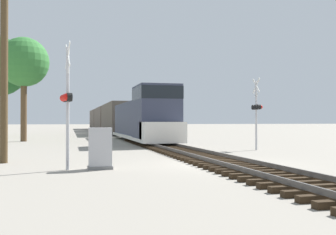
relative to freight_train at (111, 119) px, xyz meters
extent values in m
plane|color=gray|center=(0.00, -43.68, -2.05)|extent=(400.00, 400.00, 0.00)
cube|color=black|center=(0.00, -50.58, -1.97)|extent=(2.60, 0.22, 0.16)
cube|color=black|center=(0.00, -49.98, -1.97)|extent=(2.60, 0.22, 0.16)
cube|color=black|center=(0.00, -49.38, -1.97)|extent=(2.60, 0.22, 0.16)
cube|color=black|center=(0.00, -48.78, -1.97)|extent=(2.60, 0.22, 0.16)
cube|color=black|center=(0.00, -48.18, -1.97)|extent=(2.60, 0.22, 0.16)
cube|color=black|center=(0.00, -47.58, -1.97)|extent=(2.60, 0.22, 0.16)
cube|color=black|center=(0.00, -46.98, -1.97)|extent=(2.60, 0.22, 0.16)
cube|color=black|center=(0.00, -46.38, -1.97)|extent=(2.60, 0.22, 0.16)
cube|color=black|center=(0.00, -45.78, -1.97)|extent=(2.60, 0.22, 0.16)
cube|color=black|center=(0.00, -45.18, -1.97)|extent=(2.60, 0.22, 0.16)
cube|color=black|center=(0.00, -44.58, -1.97)|extent=(2.60, 0.22, 0.16)
cube|color=black|center=(0.00, -43.98, -1.97)|extent=(2.60, 0.22, 0.16)
cube|color=black|center=(0.00, -43.38, -1.97)|extent=(2.60, 0.22, 0.16)
cube|color=black|center=(0.00, -42.78, -1.97)|extent=(2.60, 0.22, 0.16)
cube|color=black|center=(0.00, -42.18, -1.97)|extent=(2.60, 0.22, 0.16)
cube|color=black|center=(0.00, -41.58, -1.97)|extent=(2.60, 0.22, 0.16)
cube|color=black|center=(0.00, -40.98, -1.97)|extent=(2.60, 0.22, 0.16)
cube|color=black|center=(0.00, -40.38, -1.97)|extent=(2.60, 0.22, 0.16)
cube|color=black|center=(0.00, -39.78, -1.97)|extent=(2.60, 0.22, 0.16)
cube|color=black|center=(0.00, -39.18, -1.97)|extent=(2.60, 0.22, 0.16)
cube|color=black|center=(0.00, -38.58, -1.97)|extent=(2.60, 0.22, 0.16)
cube|color=black|center=(0.00, -37.98, -1.97)|extent=(2.60, 0.22, 0.16)
cube|color=black|center=(0.00, -37.38, -1.97)|extent=(2.60, 0.22, 0.16)
cube|color=black|center=(0.00, -36.78, -1.97)|extent=(2.60, 0.22, 0.16)
cube|color=black|center=(0.00, -36.18, -1.97)|extent=(2.60, 0.22, 0.16)
cube|color=black|center=(0.00, -35.58, -1.97)|extent=(2.60, 0.22, 0.16)
cube|color=black|center=(0.00, -34.98, -1.97)|extent=(2.60, 0.22, 0.16)
cube|color=black|center=(0.00, -34.38, -1.97)|extent=(2.60, 0.22, 0.16)
cube|color=black|center=(0.00, -33.78, -1.97)|extent=(2.60, 0.22, 0.16)
cube|color=black|center=(0.00, -33.18, -1.97)|extent=(2.60, 0.22, 0.16)
cube|color=black|center=(0.00, -32.58, -1.97)|extent=(2.60, 0.22, 0.16)
cube|color=black|center=(0.00, -31.98, -1.97)|extent=(2.60, 0.22, 0.16)
cube|color=black|center=(0.00, -31.38, -1.97)|extent=(2.60, 0.22, 0.16)
cube|color=black|center=(0.00, -30.78, -1.97)|extent=(2.60, 0.22, 0.16)
cube|color=black|center=(0.00, -30.18, -1.97)|extent=(2.60, 0.22, 0.16)
cube|color=black|center=(0.00, -29.58, -1.97)|extent=(2.60, 0.22, 0.16)
cube|color=black|center=(0.00, -28.98, -1.97)|extent=(2.60, 0.22, 0.16)
cube|color=black|center=(0.00, -28.38, -1.97)|extent=(2.60, 0.22, 0.16)
cube|color=black|center=(0.00, -27.78, -1.97)|extent=(2.60, 0.22, 0.16)
cube|color=black|center=(0.00, -27.18, -1.97)|extent=(2.60, 0.22, 0.16)
cube|color=black|center=(0.00, -26.58, -1.97)|extent=(2.60, 0.22, 0.16)
cube|color=black|center=(0.00, -25.98, -1.97)|extent=(2.60, 0.22, 0.16)
cube|color=black|center=(0.00, -25.38, -1.97)|extent=(2.60, 0.22, 0.16)
cube|color=black|center=(0.00, -24.78, -1.97)|extent=(2.60, 0.22, 0.16)
cube|color=black|center=(0.00, -24.18, -1.97)|extent=(2.60, 0.22, 0.16)
cube|color=#56514C|center=(-0.72, -43.68, -1.81)|extent=(0.07, 160.00, 0.15)
cube|color=#56514C|center=(0.72, -43.68, -1.81)|extent=(0.07, 160.00, 0.15)
cube|color=#33384C|center=(0.00, -22.54, -0.19)|extent=(2.43, 12.62, 3.10)
cube|color=#33384C|center=(0.00, -31.37, 0.25)|extent=(2.85, 3.97, 3.97)
cube|color=black|center=(0.00, -31.37, 1.64)|extent=(2.88, 4.01, 0.87)
cube|color=white|center=(0.00, -33.36, -1.04)|extent=(2.85, 1.80, 1.39)
cube|color=white|center=(0.00, -25.24, -1.62)|extent=(2.91, 17.67, 0.24)
cube|color=black|center=(0.00, -31.10, -1.55)|extent=(1.58, 2.20, 1.00)
cube|color=black|center=(0.00, -19.38, -1.55)|extent=(1.58, 2.20, 1.00)
cube|color=brown|center=(0.00, -7.08, 0.13)|extent=(2.71, 15.09, 3.73)
cube|color=black|center=(0.00, -11.98, -1.60)|extent=(1.58, 2.20, 0.90)
cube|color=black|center=(0.00, -2.17, -1.60)|extent=(1.58, 2.20, 0.90)
cube|color=brown|center=(0.00, 9.62, 0.13)|extent=(2.71, 15.09, 3.73)
cube|color=black|center=(0.00, 4.72, -1.60)|extent=(1.58, 2.20, 0.90)
cube|color=black|center=(0.00, 14.53, -1.60)|extent=(1.58, 2.20, 0.90)
cube|color=brown|center=(0.00, 26.32, 0.13)|extent=(2.71, 15.09, 3.73)
cube|color=black|center=(0.00, 21.41, -1.60)|extent=(1.58, 2.20, 0.90)
cube|color=black|center=(0.00, 31.23, -1.60)|extent=(1.58, 2.20, 0.90)
cylinder|color=#B7B7BC|center=(-6.08, -44.09, 0.16)|extent=(0.12, 0.12, 4.43)
cube|color=white|center=(-6.08, -44.09, 2.08)|extent=(0.18, 0.92, 0.93)
cube|color=white|center=(-6.08, -44.09, 2.08)|extent=(0.18, 0.92, 0.93)
cube|color=black|center=(-6.08, -44.09, 0.55)|extent=(0.20, 0.86, 0.06)
cylinder|color=black|center=(-6.14, -43.75, 0.55)|extent=(0.23, 0.32, 0.30)
sphere|color=red|center=(-6.24, -43.76, 0.55)|extent=(0.26, 0.26, 0.26)
cylinder|color=black|center=(-6.08, -44.09, 0.55)|extent=(0.23, 0.32, 0.30)
sphere|color=red|center=(-6.18, -44.11, 0.55)|extent=(0.26, 0.26, 0.26)
cylinder|color=black|center=(-6.02, -44.44, 0.55)|extent=(0.23, 0.32, 0.30)
sphere|color=red|center=(-6.12, -44.45, 0.55)|extent=(0.26, 0.26, 0.26)
cube|color=white|center=(-6.08, -44.09, 1.53)|extent=(0.08, 0.32, 0.20)
cylinder|color=#B7B7BC|center=(4.98, -36.90, 0.06)|extent=(0.12, 0.12, 4.21)
cube|color=white|center=(4.98, -36.90, 1.86)|extent=(0.04, 0.93, 0.93)
cube|color=white|center=(4.98, -36.90, 1.86)|extent=(0.04, 0.93, 0.93)
cube|color=black|center=(4.98, -36.90, 0.55)|extent=(0.07, 0.86, 0.06)
cylinder|color=black|center=(4.98, -37.25, 0.55)|extent=(0.18, 0.30, 0.30)
sphere|color=red|center=(5.08, -37.25, 0.55)|extent=(0.26, 0.26, 0.26)
cylinder|color=black|center=(4.98, -36.90, 0.55)|extent=(0.18, 0.30, 0.30)
sphere|color=red|center=(5.08, -36.90, 0.55)|extent=(0.26, 0.26, 0.26)
cylinder|color=black|center=(4.99, -36.55, 0.55)|extent=(0.18, 0.30, 0.30)
sphere|color=red|center=(5.09, -36.55, 0.55)|extent=(0.26, 0.26, 0.26)
cube|color=white|center=(4.98, -36.90, 1.31)|extent=(0.03, 0.32, 0.20)
cube|color=slate|center=(-4.93, -44.14, -1.99)|extent=(0.90, 0.51, 0.12)
cube|color=#ADADB2|center=(-4.93, -44.14, -1.23)|extent=(0.82, 0.46, 1.40)
cylinder|color=#4C3A23|center=(-8.68, -41.04, 2.16)|extent=(0.31, 0.31, 8.41)
cylinder|color=brown|center=(-9.81, -22.84, 0.74)|extent=(0.52, 0.52, 5.58)
sphere|color=#337533|center=(-9.81, -22.84, 4.81)|extent=(4.26, 4.26, 4.26)
cylinder|color=brown|center=(7.34, 9.16, -0.20)|extent=(0.34, 0.34, 3.70)
sphere|color=#236028|center=(7.34, 9.16, 2.97)|extent=(4.40, 4.40, 4.40)
camera|label=1|loc=(-6.04, -58.65, -0.29)|focal=42.00mm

